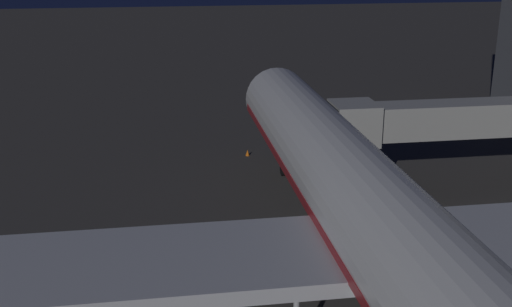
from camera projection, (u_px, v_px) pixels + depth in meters
ground_plane at (320, 238)px, 41.17m from camera, size 320.00×320.00×0.00m
airliner_at_gate at (382, 233)px, 29.27m from camera, size 58.09×57.96×20.16m
jet_bridge at (470, 119)px, 47.79m from camera, size 24.79×3.40×7.13m
traffic_cone_nose_port at (296, 150)px, 57.72m from camera, size 0.36×0.36×0.55m
traffic_cone_nose_starboard at (248, 153)px, 57.08m from camera, size 0.36×0.36×0.55m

